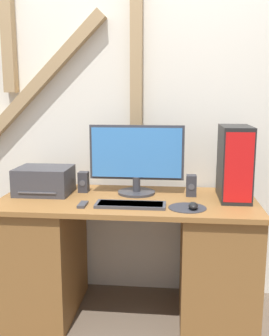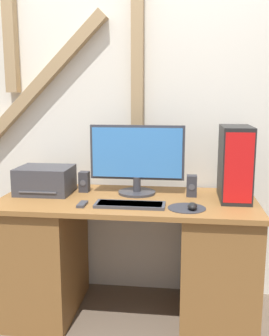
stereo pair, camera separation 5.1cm
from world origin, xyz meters
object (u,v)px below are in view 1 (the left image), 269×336
object	(u,v)px
monitor	(137,157)
mouse	(193,206)
keyboard	(131,205)
printer	(44,180)
computer_tower	(235,163)
remote_control	(83,205)
speaker_left	(84,182)
speaker_right	(191,186)

from	to	relation	value
monitor	mouse	distance (m)	0.54
keyboard	printer	distance (m)	0.65
computer_tower	remote_control	size ratio (longest dim) A/B	3.85
monitor	keyboard	distance (m)	0.39
mouse	remote_control	bearing A→B (deg)	178.76
speaker_left	speaker_right	bearing A→B (deg)	-2.83
computer_tower	printer	xyz separation A→B (m)	(-1.22, 0.01, -0.14)
computer_tower	speaker_left	bearing A→B (deg)	175.31
keyboard	remote_control	distance (m)	0.28
keyboard	speaker_left	bearing A→B (deg)	138.17
speaker_left	remote_control	bearing A→B (deg)	-77.94
keyboard	mouse	size ratio (longest dim) A/B	4.73
speaker_left	remote_control	size ratio (longest dim) A/B	1.15
speaker_left	printer	bearing A→B (deg)	-164.80
monitor	mouse	world-z (taller)	monitor
printer	computer_tower	bearing A→B (deg)	-0.59
mouse	computer_tower	size ratio (longest dim) A/B	0.19
monitor	speaker_right	size ratio (longest dim) A/B	4.52
mouse	speaker_left	size ratio (longest dim) A/B	0.64
speaker_right	remote_control	size ratio (longest dim) A/B	1.15
speaker_right	keyboard	bearing A→B (deg)	-142.21
keyboard	computer_tower	size ratio (longest dim) A/B	0.90
monitor	keyboard	bearing A→B (deg)	-90.98
keyboard	mouse	world-z (taller)	mouse
monitor	speaker_left	size ratio (longest dim) A/B	4.52
printer	speaker_right	world-z (taller)	printer
monitor	printer	xyz separation A→B (m)	(-0.61, -0.06, -0.16)
keyboard	speaker_right	bearing A→B (deg)	37.79
speaker_right	speaker_left	bearing A→B (deg)	177.17
mouse	speaker_right	bearing A→B (deg)	90.02
monitor	printer	size ratio (longest dim) A/B	1.76
printer	speaker_left	xyz separation A→B (m)	(0.25, 0.07, -0.02)
keyboard	speaker_left	distance (m)	0.48
monitor	keyboard	xyz separation A→B (m)	(-0.01, -0.31, -0.23)
computer_tower	printer	size ratio (longest dim) A/B	1.31
computer_tower	speaker_left	size ratio (longest dim) A/B	3.35
computer_tower	speaker_left	xyz separation A→B (m)	(-0.97, 0.08, -0.16)
computer_tower	keyboard	bearing A→B (deg)	-159.24
monitor	keyboard	size ratio (longest dim) A/B	1.50
printer	speaker_right	size ratio (longest dim) A/B	2.56
keyboard	printer	bearing A→B (deg)	157.53
monitor	printer	world-z (taller)	monitor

